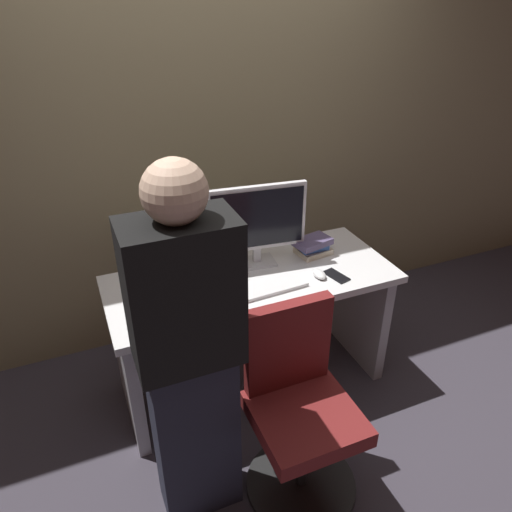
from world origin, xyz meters
The scene contains 12 objects.
ground_plane centered at (0.00, 0.00, 0.00)m, with size 9.00×9.00×0.00m, color #3D3842.
wall_back centered at (0.00, 0.73, 1.50)m, with size 6.40×0.10×3.00m, color #8C7F5B.
desk centered at (0.00, 0.00, 0.52)m, with size 1.53×0.64×0.75m.
office_chair centered at (-0.06, -0.68, 0.43)m, with size 0.52×0.52×0.94m.
person_at_desk centered at (-0.51, -0.60, 0.84)m, with size 0.40×0.24×1.64m.
monitor centered at (0.07, 0.12, 1.00)m, with size 0.54×0.16×0.46m.
keyboard centered at (0.01, -0.15, 0.76)m, with size 0.43×0.13×0.02m, color white.
mouse centered at (0.32, -0.14, 0.76)m, with size 0.06×0.10×0.03m, color white.
cup_near_keyboard centered at (-0.39, -0.18, 0.80)m, with size 0.06×0.06×0.10m, color #3372B2.
cup_by_monitor centered at (-0.46, 0.10, 0.79)m, with size 0.07×0.07×0.09m, color white.
book_stack centered at (0.41, 0.09, 0.80)m, with size 0.23×0.18×0.10m.
cell_phone centered at (0.41, -0.17, 0.75)m, with size 0.07×0.14×0.01m, color black.
Camera 1 is at (-0.83, -2.02, 2.11)m, focal length 34.04 mm.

